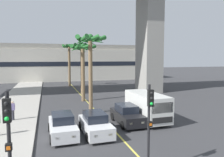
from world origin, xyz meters
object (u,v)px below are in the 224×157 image
(traffic_light_left_sidewalk_corner, at_px, (9,137))
(palm_tree_farthest_median, at_px, (90,50))
(pedestrian_near_crosswalk, at_px, (13,110))
(delivery_van, at_px, (147,106))
(palm_tree_near_median, at_px, (69,54))
(car_queue_second, at_px, (63,126))
(palm_tree_mid_median, at_px, (82,56))
(car_queue_front, at_px, (95,124))
(traffic_light_median_near, at_px, (150,117))
(car_queue_third, at_px, (127,115))
(palm_tree_far_median, at_px, (83,56))

(traffic_light_left_sidewalk_corner, bearing_deg, palm_tree_farthest_median, 68.19)
(palm_tree_farthest_median, bearing_deg, pedestrian_near_crosswalk, -173.30)
(delivery_van, height_order, palm_tree_near_median, palm_tree_near_median)
(traffic_light_left_sidewalk_corner, xyz_separation_m, palm_tree_near_median, (5.39, 34.71, 3.31))
(car_queue_second, relative_size, palm_tree_mid_median, 0.54)
(car_queue_front, xyz_separation_m, pedestrian_near_crosswalk, (-6.02, 5.01, 0.28))
(traffic_light_left_sidewalk_corner, relative_size, pedestrian_near_crosswalk, 2.59)
(traffic_light_median_near, xyz_separation_m, palm_tree_farthest_median, (-0.41, 11.75, 3.42))
(palm_tree_near_median, bearing_deg, pedestrian_near_crosswalk, -107.35)
(car_queue_third, height_order, palm_tree_farthest_median, palm_tree_farthest_median)
(car_queue_second, xyz_separation_m, car_queue_third, (5.28, 1.45, 0.00))
(palm_tree_farthest_median, bearing_deg, palm_tree_far_median, 87.55)
(car_queue_second, xyz_separation_m, palm_tree_mid_median, (4.15, 17.59, 5.02))
(palm_tree_near_median, distance_m, palm_tree_mid_median, 9.55)
(car_queue_second, distance_m, traffic_light_median_near, 7.42)
(delivery_van, bearing_deg, pedestrian_near_crosswalk, 165.29)
(palm_tree_near_median, bearing_deg, traffic_light_left_sidewalk_corner, -98.83)
(palm_tree_mid_median, relative_size, palm_tree_far_median, 1.08)
(palm_tree_far_median, bearing_deg, car_queue_second, -105.70)
(delivery_van, relative_size, traffic_light_left_sidewalk_corner, 1.26)
(car_queue_second, bearing_deg, car_queue_front, -7.65)
(traffic_light_left_sidewalk_corner, distance_m, pedestrian_near_crosswalk, 12.57)
(car_queue_front, height_order, palm_tree_mid_median, palm_tree_mid_median)
(traffic_light_left_sidewalk_corner, xyz_separation_m, palm_tree_far_median, (5.53, 19.52, 2.74))
(palm_tree_near_median, xyz_separation_m, palm_tree_farthest_median, (-0.14, -21.57, -0.04))
(car_queue_third, bearing_deg, palm_tree_near_median, 94.61)
(car_queue_second, height_order, traffic_light_median_near, traffic_light_median_near)
(palm_tree_near_median, xyz_separation_m, palm_tree_far_median, (0.13, -15.19, -0.57))
(car_queue_third, relative_size, palm_tree_mid_median, 0.53)
(car_queue_front, height_order, traffic_light_median_near, traffic_light_median_near)
(car_queue_third, distance_m, palm_tree_mid_median, 16.94)
(palm_tree_far_median, xyz_separation_m, pedestrian_near_crosswalk, (-7.13, -7.19, -4.61))
(car_queue_third, xyz_separation_m, palm_tree_far_median, (-1.93, 10.45, 4.89))
(traffic_light_left_sidewalk_corner, height_order, traffic_light_median_near, traffic_light_left_sidewalk_corner)
(delivery_van, relative_size, palm_tree_near_median, 0.66)
(pedestrian_near_crosswalk, bearing_deg, car_queue_front, -39.75)
(delivery_van, distance_m, palm_tree_mid_median, 16.68)
(car_queue_second, height_order, traffic_light_left_sidewalk_corner, traffic_light_left_sidewalk_corner)
(delivery_van, bearing_deg, traffic_light_left_sidewalk_corner, -134.97)
(car_queue_third, bearing_deg, traffic_light_left_sidewalk_corner, -129.43)
(traffic_light_median_near, distance_m, palm_tree_near_median, 33.50)
(palm_tree_farthest_median, bearing_deg, palm_tree_near_median, 89.63)
(car_queue_third, relative_size, delivery_van, 0.78)
(car_queue_third, xyz_separation_m, traffic_light_left_sidewalk_corner, (-7.46, -9.07, 2.14))
(delivery_van, bearing_deg, car_queue_front, -157.06)
(car_queue_third, relative_size, palm_tree_farthest_median, 0.54)
(car_queue_front, height_order, palm_tree_far_median, palm_tree_far_median)
(car_queue_third, relative_size, traffic_light_median_near, 0.98)
(delivery_van, distance_m, palm_tree_far_median, 11.64)
(traffic_light_median_near, bearing_deg, traffic_light_left_sidewalk_corner, -166.28)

